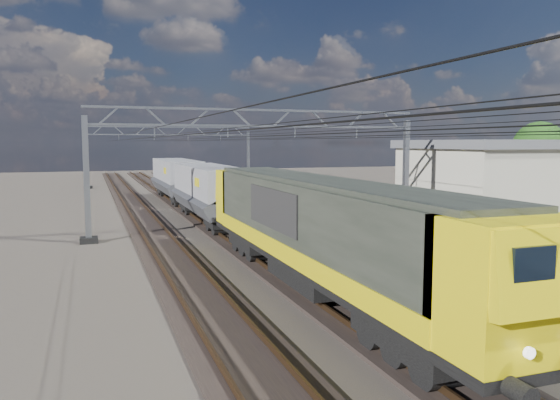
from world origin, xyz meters
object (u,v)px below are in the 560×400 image
object	(u,v)px
locomotive	(318,227)
hopper_wagon_mid	(177,176)
industrial_shed	(537,176)
catenary_gantry_mid	(262,166)
tree_far	(544,150)
catenary_gantry_far	(172,154)
hopper_wagon_lead	(210,189)

from	to	relation	value
locomotive	hopper_wagon_mid	bearing A→B (deg)	90.00
industrial_shed	catenary_gantry_mid	bearing A→B (deg)	-174.81
locomotive	tree_far	distance (m)	39.47
catenary_gantry_mid	catenary_gantry_far	distance (m)	36.00
hopper_wagon_mid	industrial_shed	size ratio (longest dim) A/B	0.70
catenary_gantry_far	catenary_gantry_mid	bearing A→B (deg)	-90.00
hopper_wagon_mid	catenary_gantry_mid	bearing A→B (deg)	-84.03
hopper_wagon_lead	industrial_shed	size ratio (longest dim) A/B	0.70
catenary_gantry_far	locomotive	size ratio (longest dim) A/B	0.94
catenary_gantry_mid	hopper_wagon_lead	bearing A→B (deg)	112.09
hopper_wagon_mid	tree_far	world-z (taller)	tree_far
catenary_gantry_mid	hopper_wagon_lead	size ratio (longest dim) A/B	1.53
catenary_gantry_far	locomotive	distance (m)	48.83
locomotive	hopper_wagon_lead	bearing A→B (deg)	90.00
industrial_shed	hopper_wagon_mid	bearing A→B (deg)	144.48
locomotive	industrial_shed	world-z (taller)	industrial_shed
hopper_wagon_lead	tree_far	distance (m)	32.76
catenary_gantry_mid	tree_far	size ratio (longest dim) A/B	2.77
locomotive	catenary_gantry_mid	bearing A→B (deg)	81.10
catenary_gantry_mid	tree_far	distance (m)	31.86
catenary_gantry_far	tree_far	distance (m)	40.08
catenary_gantry_mid	catenary_gantry_far	bearing A→B (deg)	90.00
catenary_gantry_far	industrial_shed	distance (m)	40.51
hopper_wagon_lead	hopper_wagon_mid	bearing A→B (deg)	90.00
locomotive	hopper_wagon_mid	xyz separation A→B (m)	(-0.00, 31.90, -0.09)
locomotive	tree_far	bearing A→B (deg)	34.91
hopper_wagon_mid	tree_far	xyz separation A→B (m)	(32.32, -9.34, 2.34)
locomotive	tree_far	xyz separation A→B (m)	(32.32, 22.56, 2.24)
locomotive	industrial_shed	distance (m)	28.18
catenary_gantry_far	hopper_wagon_mid	xyz separation A→B (m)	(-2.00, -16.87, -1.67)
catenary_gantry_far	hopper_wagon_mid	world-z (taller)	catenary_gantry_far
hopper_wagon_lead	industrial_shed	xyz separation A→B (m)	(24.00, -2.93, 0.49)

